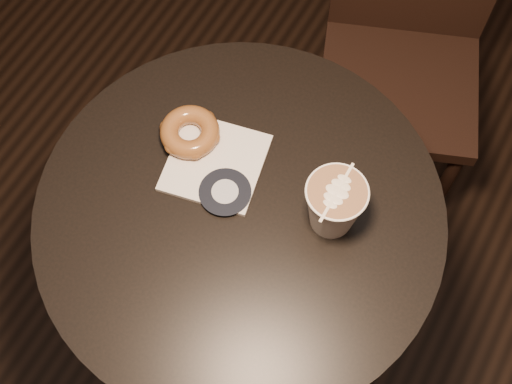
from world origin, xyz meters
The scene contains 5 objects.
cafe_table centered at (0.00, 0.00, 0.55)m, with size 0.70×0.70×0.75m.
chair centered at (0.06, 0.67, 0.52)m, with size 0.48×0.48×0.94m.
pastry_bag centered at (-0.08, 0.06, 0.75)m, with size 0.16×0.16×0.01m, color white.
doughnut centered at (-0.14, 0.08, 0.77)m, with size 0.10×0.10×0.03m, color brown.
latte_cup centered at (0.14, 0.06, 0.81)m, with size 0.10×0.10×0.11m, color white, non-canonical shape.
Camera 1 is at (0.26, -0.41, 1.85)m, focal length 50.00 mm.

